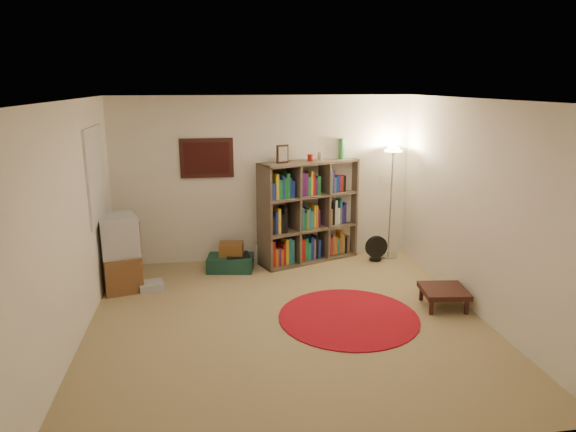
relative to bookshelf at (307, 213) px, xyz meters
The scene contains 12 objects.
room 2.18m from the bookshelf, 108.67° to the right, with size 4.54×4.54×2.54m.
bookshelf is the anchor object (origin of this frame).
floor_lamp 1.48m from the bookshelf, ahead, with size 0.36×0.36×1.74m.
floor_fan 1.21m from the bookshelf, 10.92° to the right, with size 0.35×0.20×0.40m.
tv_stand 2.77m from the bookshelf, 165.67° to the right, with size 0.65×0.79×0.99m.
dvd_box 2.52m from the bookshelf, 159.54° to the right, with size 0.37×0.33×0.10m.
suitcase 1.38m from the bookshelf, 167.69° to the right, with size 0.72×0.52×0.21m.
wicker_basket 1.27m from the bookshelf, 168.74° to the right, with size 0.38×0.30×0.20m.
duffel_bag 1.28m from the bookshelf, 166.23° to the right, with size 0.37×0.32×0.24m.
paper_towel 0.96m from the bookshelf, behind, with size 0.16×0.16×0.28m.
red_rug 2.21m from the bookshelf, 87.32° to the right, with size 1.65×1.65×0.01m.
side_table 2.44m from the bookshelf, 56.11° to the right, with size 0.59×0.59×0.24m.
Camera 1 is at (-0.85, -5.36, 2.67)m, focal length 32.00 mm.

